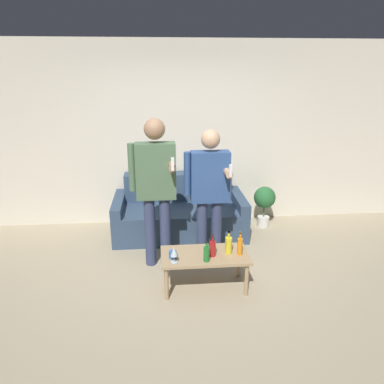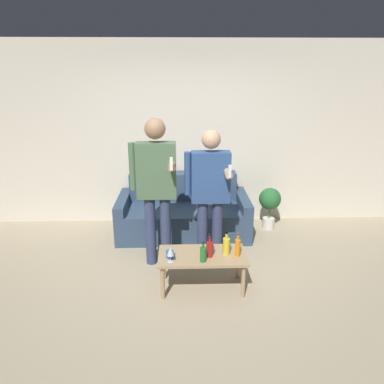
{
  "view_description": "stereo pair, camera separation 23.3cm",
  "coord_description": "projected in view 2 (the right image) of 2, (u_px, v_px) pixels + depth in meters",
  "views": [
    {
      "loc": [
        -0.34,
        -3.58,
        2.31
      ],
      "look_at": [
        0.03,
        0.47,
        0.95
      ],
      "focal_mm": 35.0,
      "sensor_mm": 36.0,
      "label": 1
    },
    {
      "loc": [
        -0.11,
        -3.6,
        2.31
      ],
      "look_at": [
        0.03,
        0.47,
        0.95
      ],
      "focal_mm": 35.0,
      "sensor_mm": 36.0,
      "label": 2
    }
  ],
  "objects": [
    {
      "name": "bottle_dark",
      "position": [
        226.0,
        246.0,
        3.99
      ],
      "size": [
        0.08,
        0.08,
        0.25
      ],
      "color": "yellow",
      "rests_on": "coffee_table"
    },
    {
      "name": "cup_on_table",
      "position": [
        170.0,
        254.0,
        3.93
      ],
      "size": [
        0.08,
        0.08,
        0.08
      ],
      "color": "#3366B2",
      "rests_on": "coffee_table"
    },
    {
      "name": "wine_glass_near",
      "position": [
        170.0,
        252.0,
        3.82
      ],
      "size": [
        0.07,
        0.07,
        0.17
      ],
      "color": "silver",
      "rests_on": "coffee_table"
    },
    {
      "name": "bottle_green",
      "position": [
        210.0,
        249.0,
        3.93
      ],
      "size": [
        0.06,
        0.06,
        0.23
      ],
      "color": "#B21E1E",
      "rests_on": "coffee_table"
    },
    {
      "name": "bottle_red",
      "position": [
        203.0,
        254.0,
        3.84
      ],
      "size": [
        0.06,
        0.06,
        0.22
      ],
      "color": "#23752D",
      "rests_on": "coffee_table"
    },
    {
      "name": "coffee_table",
      "position": [
        202.0,
        259.0,
        4.02
      ],
      "size": [
        0.94,
        0.49,
        0.41
      ],
      "color": "tan",
      "rests_on": "ground_plane"
    },
    {
      "name": "ground_plane",
      "position": [
        191.0,
        287.0,
        4.15
      ],
      "size": [
        16.0,
        16.0,
        0.0
      ],
      "primitive_type": "plane",
      "color": "tan"
    },
    {
      "name": "bottle_orange",
      "position": [
        238.0,
        247.0,
        3.95
      ],
      "size": [
        0.06,
        0.06,
        0.26
      ],
      "color": "orange",
      "rests_on": "coffee_table"
    },
    {
      "name": "couch",
      "position": [
        183.0,
        213.0,
        5.46
      ],
      "size": [
        1.86,
        0.93,
        0.82
      ],
      "color": "#334760",
      "rests_on": "ground_plane"
    },
    {
      "name": "bottle_yellow",
      "position": [
        209.0,
        245.0,
        4.02
      ],
      "size": [
        0.06,
        0.06,
        0.21
      ],
      "color": "black",
      "rests_on": "coffee_table"
    },
    {
      "name": "person_standing_left",
      "position": [
        156.0,
        182.0,
        4.33
      ],
      "size": [
        0.54,
        0.46,
        1.78
      ],
      "color": "navy",
      "rests_on": "ground_plane"
    },
    {
      "name": "wall_back",
      "position": [
        187.0,
        135.0,
        5.58
      ],
      "size": [
        8.0,
        0.06,
        2.7
      ],
      "color": "beige",
      "rests_on": "ground_plane"
    },
    {
      "name": "person_standing_right",
      "position": [
        210.0,
        188.0,
        4.39
      ],
      "size": [
        0.53,
        0.43,
        1.65
      ],
      "color": "navy",
      "rests_on": "ground_plane"
    },
    {
      "name": "potted_plant",
      "position": [
        270.0,
        202.0,
        5.54
      ],
      "size": [
        0.32,
        0.32,
        0.63
      ],
      "color": "silver",
      "rests_on": "ground_plane"
    }
  ]
}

